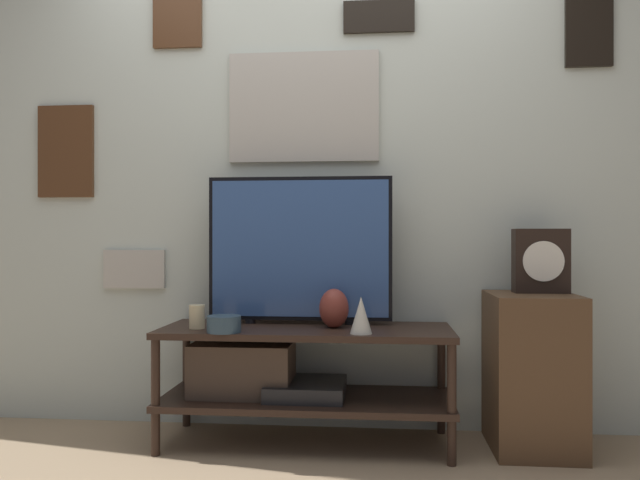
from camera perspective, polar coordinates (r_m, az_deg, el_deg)
The scene contains 10 objects.
ground_plane at distance 2.79m, azimuth -2.01°, elevation -19.96°, with size 12.00×12.00×0.00m, color #997F60.
wall_back at distance 3.23m, azimuth -0.75°, elevation 7.28°, with size 6.40×0.08×2.70m.
media_console at distance 2.99m, azimuth -3.49°, elevation -11.75°, with size 1.35×0.50×0.54m.
television at distance 3.02m, azimuth -1.86°, elevation -0.80°, with size 0.89×0.05×0.71m.
vase_urn_stoneware at distance 2.91m, azimuth 1.29°, elevation -6.26°, with size 0.14×0.13×0.18m.
vase_slim_bronze at distance 2.74m, azimuth 3.77°, elevation -6.87°, with size 0.10×0.10×0.16m.
vase_wide_bowl at distance 2.81m, azimuth -8.78°, elevation -7.60°, with size 0.15×0.15×0.07m.
candle_jar at distance 2.95m, azimuth -11.18°, elevation -6.90°, with size 0.07×0.07×0.11m.
side_table at distance 3.05m, azimuth 18.83°, elevation -11.30°, with size 0.38×0.45×0.71m.
mantel_clock at distance 3.06m, azimuth 19.52°, elevation -1.81°, with size 0.25×0.11×0.30m.
Camera 1 is at (0.34, -2.60, 0.95)m, focal length 35.00 mm.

